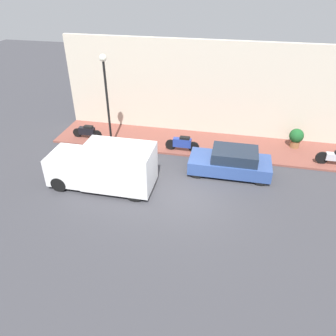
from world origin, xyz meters
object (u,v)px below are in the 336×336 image
at_px(potted_plant, 296,137).
at_px(parked_car, 231,162).
at_px(streetlamp, 106,86).
at_px(motorcycle_black, 87,131).
at_px(motorcycle_blue, 182,143).
at_px(delivery_van, 104,166).

bearing_deg(potted_plant, parked_car, 134.41).
relative_size(streetlamp, potted_plant, 4.61).
height_order(parked_car, streetlamp, streetlamp).
xyz_separation_m(parked_car, motorcycle_black, (1.95, 8.35, -0.11)).
bearing_deg(motorcycle_blue, streetlamp, 92.31).
bearing_deg(delivery_van, motorcycle_black, 32.96).
height_order(motorcycle_black, potted_plant, potted_plant).
bearing_deg(delivery_van, motorcycle_blue, -37.31).
xyz_separation_m(motorcycle_blue, motorcycle_black, (0.37, 5.68, -0.04)).
distance_m(delivery_van, potted_plant, 10.57).
xyz_separation_m(delivery_van, streetlamp, (3.70, 1.07, 2.45)).
xyz_separation_m(motorcycle_black, streetlamp, (-0.53, -1.68, 2.99)).
bearing_deg(potted_plant, motorcycle_black, 96.57).
xyz_separation_m(parked_car, motorcycle_blue, (1.58, 2.66, -0.07)).
xyz_separation_m(parked_car, streetlamp, (1.42, 6.67, 2.87)).
xyz_separation_m(delivery_van, potted_plant, (5.58, -8.97, -0.34)).
xyz_separation_m(motorcycle_blue, streetlamp, (-0.16, 4.01, 2.95)).
height_order(parked_car, delivery_van, delivery_van).
distance_m(motorcycle_black, streetlamp, 3.46).
bearing_deg(motorcycle_black, potted_plant, -83.43).
height_order(parked_car, potted_plant, parked_car).
distance_m(parked_car, potted_plant, 4.72).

